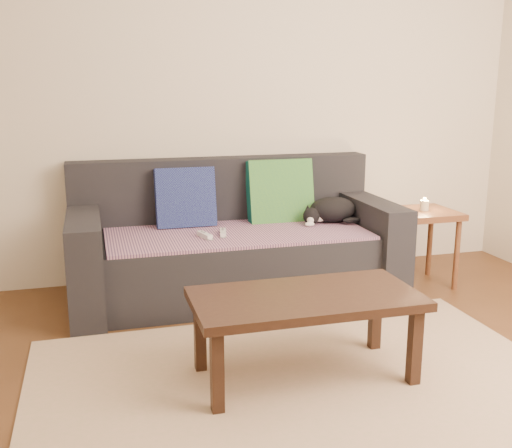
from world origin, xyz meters
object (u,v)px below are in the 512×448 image
object	(u,v)px
wii_remote_b	(223,233)
coffee_table	(305,305)
wii_remote_a	(205,235)
cat	(331,210)
side_table	(423,224)
sofa	(234,247)

from	to	relation	value
wii_remote_b	coffee_table	size ratio (longest dim) A/B	0.14
wii_remote_a	cat	bearing A→B (deg)	-93.60
cat	side_table	bearing A→B (deg)	3.85
wii_remote_a	coffee_table	bearing A→B (deg)	178.21
wii_remote_b	wii_remote_a	bearing A→B (deg)	117.43
sofa	side_table	size ratio (longest dim) A/B	3.99
wii_remote_a	coffee_table	size ratio (longest dim) A/B	0.14
wii_remote_b	side_table	world-z (taller)	side_table
wii_remote_a	wii_remote_b	bearing A→B (deg)	-89.48
side_table	coffee_table	xyz separation A→B (m)	(-1.26, -1.09, -0.07)
wii_remote_a	coffee_table	world-z (taller)	wii_remote_a
wii_remote_a	wii_remote_b	size ratio (longest dim) A/B	1.00
wii_remote_a	side_table	size ratio (longest dim) A/B	0.29
cat	wii_remote_a	xyz separation A→B (m)	(-0.92, -0.19, -0.07)
cat	side_table	distance (m)	0.64
coffee_table	wii_remote_a	bearing A→B (deg)	103.75
cat	wii_remote_a	bearing A→B (deg)	-146.80
cat	wii_remote_b	distance (m)	0.81
wii_remote_a	wii_remote_b	world-z (taller)	same
sofa	cat	world-z (taller)	sofa
sofa	side_table	xyz separation A→B (m)	(1.29, -0.19, 0.12)
wii_remote_a	side_table	xyz separation A→B (m)	(1.52, 0.00, -0.02)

